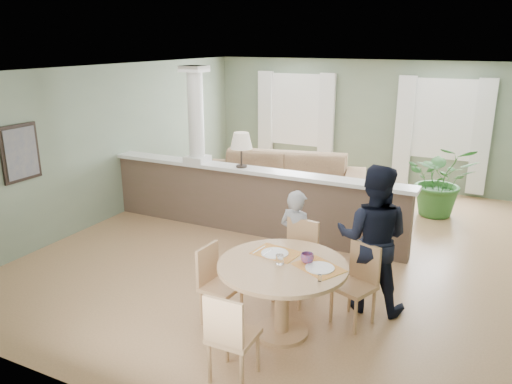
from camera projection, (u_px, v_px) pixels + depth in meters
The scene contains 12 objects.
ground at pixel (295, 246), 7.84m from camera, with size 8.00×8.00×0.00m, color tan.
room_shell at pixel (311, 125), 7.85m from camera, with size 7.02×8.02×2.71m.
pony_wall at pixel (245, 191), 8.22m from camera, with size 5.32×0.38×2.70m.
sofa at pixel (281, 179), 9.81m from camera, with size 3.22×1.26×0.94m, color #967D52.
houseplant at pixel (441, 180), 9.00m from camera, with size 1.21×1.04×1.34m, color #2E6428.
dining_table at pixel (283, 279), 5.31m from camera, with size 1.39×1.39×0.95m.
chair_far_boy at pixel (297, 257), 6.12m from camera, with size 0.51×0.51×1.00m.
chair_far_man at pixel (358, 280), 5.62m from camera, with size 0.54×0.54×0.92m.
chair_near at pixel (230, 334), 4.59m from camera, with size 0.42×0.42×0.93m.
chair_side at pixel (216, 281), 5.63m from camera, with size 0.44×0.44×0.90m.
child_person at pixel (296, 241), 6.31m from camera, with size 0.49×0.32×1.33m, color #949499.
man_person at pixel (373, 239), 5.80m from camera, with size 0.86×0.67×1.78m, color black.
Camera 1 is at (2.65, -6.77, 3.11)m, focal length 35.00 mm.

